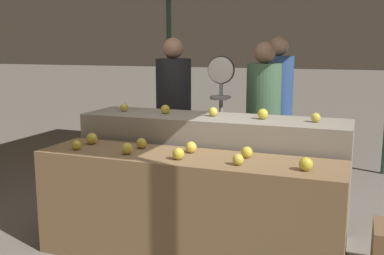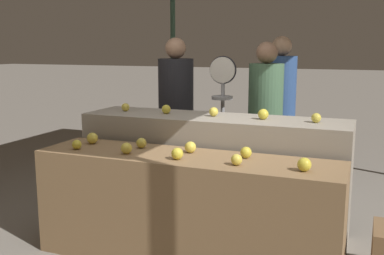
{
  "view_description": "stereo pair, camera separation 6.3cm",
  "coord_description": "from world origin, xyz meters",
  "px_view_note": "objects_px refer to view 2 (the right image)",
  "views": [
    {
      "loc": [
        1.14,
        -2.88,
        1.56
      ],
      "look_at": [
        -0.07,
        0.3,
        0.95
      ],
      "focal_mm": 42.0,
      "sensor_mm": 36.0,
      "label": 1
    },
    {
      "loc": [
        1.2,
        -2.86,
        1.56
      ],
      "look_at": [
        -0.07,
        0.3,
        0.95
      ],
      "focal_mm": 42.0,
      "sensor_mm": 36.0,
      "label": 2
    }
  ],
  "objects_px": {
    "person_vendor_at_scale": "(265,111)",
    "produce_scale": "(222,100)",
    "person_customer_right": "(176,105)",
    "person_customer_left": "(280,99)"
  },
  "relations": [
    {
      "from": "produce_scale",
      "to": "person_customer_right",
      "type": "xyz_separation_m",
      "value": [
        -0.61,
        0.28,
        -0.11
      ]
    },
    {
      "from": "person_vendor_at_scale",
      "to": "person_customer_left",
      "type": "bearing_deg",
      "value": -67.74
    },
    {
      "from": "person_vendor_at_scale",
      "to": "person_customer_right",
      "type": "relative_size",
      "value": 0.97
    },
    {
      "from": "person_vendor_at_scale",
      "to": "person_customer_right",
      "type": "distance_m",
      "value": 0.96
    },
    {
      "from": "person_vendor_at_scale",
      "to": "person_customer_left",
      "type": "distance_m",
      "value": 0.73
    },
    {
      "from": "produce_scale",
      "to": "person_customer_right",
      "type": "distance_m",
      "value": 0.68
    },
    {
      "from": "produce_scale",
      "to": "person_customer_left",
      "type": "bearing_deg",
      "value": 71.58
    },
    {
      "from": "person_customer_left",
      "to": "person_customer_right",
      "type": "distance_m",
      "value": 1.23
    },
    {
      "from": "person_customer_right",
      "to": "person_customer_left",
      "type": "bearing_deg",
      "value": -117.95
    },
    {
      "from": "person_vendor_at_scale",
      "to": "produce_scale",
      "type": "bearing_deg",
      "value": 65.63
    }
  ]
}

